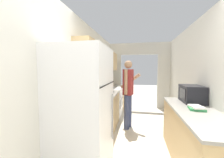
{
  "coord_description": "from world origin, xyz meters",
  "views": [
    {
      "loc": [
        -0.0,
        -1.05,
        1.5
      ],
      "look_at": [
        -0.72,
        2.62,
        1.22
      ],
      "focal_mm": 22.0,
      "sensor_mm": 36.0,
      "label": 1
    }
  ],
  "objects_px": {
    "range_oven": "(112,102)",
    "person": "(128,92)",
    "microwave": "(192,94)",
    "knife": "(113,86)",
    "book_stack": "(197,108)",
    "refrigerator": "(82,111)"
  },
  "relations": [
    {
      "from": "range_oven",
      "to": "person",
      "type": "bearing_deg",
      "value": -54.59
    },
    {
      "from": "range_oven",
      "to": "knife",
      "type": "relative_size",
      "value": 3.01
    },
    {
      "from": "book_stack",
      "to": "knife",
      "type": "bearing_deg",
      "value": 124.48
    },
    {
      "from": "person",
      "to": "microwave",
      "type": "height_order",
      "value": "person"
    },
    {
      "from": "person",
      "to": "knife",
      "type": "relative_size",
      "value": 5.01
    },
    {
      "from": "range_oven",
      "to": "person",
      "type": "relative_size",
      "value": 0.6
    },
    {
      "from": "range_oven",
      "to": "microwave",
      "type": "bearing_deg",
      "value": -39.74
    },
    {
      "from": "range_oven",
      "to": "person",
      "type": "distance_m",
      "value": 1.11
    },
    {
      "from": "microwave",
      "to": "book_stack",
      "type": "bearing_deg",
      "value": -101.4
    },
    {
      "from": "microwave",
      "to": "book_stack",
      "type": "height_order",
      "value": "microwave"
    },
    {
      "from": "refrigerator",
      "to": "book_stack",
      "type": "relative_size",
      "value": 7.0
    },
    {
      "from": "microwave",
      "to": "knife",
      "type": "distance_m",
      "value": 2.77
    },
    {
      "from": "person",
      "to": "knife",
      "type": "distance_m",
      "value": 1.51
    },
    {
      "from": "refrigerator",
      "to": "range_oven",
      "type": "distance_m",
      "value": 2.49
    },
    {
      "from": "range_oven",
      "to": "book_stack",
      "type": "xyz_separation_m",
      "value": [
        1.7,
        -2.01,
        0.46
      ]
    },
    {
      "from": "person",
      "to": "book_stack",
      "type": "distance_m",
      "value": 1.63
    },
    {
      "from": "range_oven",
      "to": "book_stack",
      "type": "distance_m",
      "value": 2.67
    },
    {
      "from": "knife",
      "to": "person",
      "type": "bearing_deg",
      "value": -48.96
    },
    {
      "from": "refrigerator",
      "to": "knife",
      "type": "distance_m",
      "value": 3.0
    },
    {
      "from": "person",
      "to": "microwave",
      "type": "bearing_deg",
      "value": -101.58
    },
    {
      "from": "refrigerator",
      "to": "range_oven",
      "type": "xyz_separation_m",
      "value": [
        -0.06,
        2.45,
        -0.45
      ]
    },
    {
      "from": "refrigerator",
      "to": "book_stack",
      "type": "bearing_deg",
      "value": 14.88
    }
  ]
}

